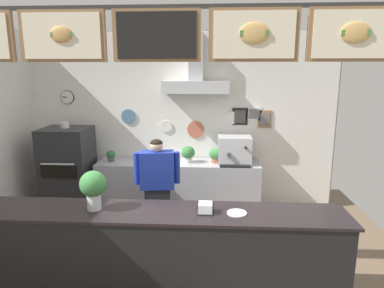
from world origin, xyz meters
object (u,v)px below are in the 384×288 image
Objects in this scene: condiment_plate at (237,213)px; pizza_oven at (69,172)px; potted_basil at (111,155)px; napkin_holder at (205,208)px; shop_worker at (157,191)px; basil_vase at (93,187)px; potted_sage at (215,155)px; espresso_machine at (234,150)px; potted_oregano at (188,153)px.

pizza_oven is at bearing 140.94° from condiment_plate.
condiment_plate is at bearing -39.06° from pizza_oven.
napkin_holder is at bearing -54.74° from potted_basil.
shop_worker is 3.77× the size of basil_vase.
potted_sage is at bearing 94.65° from condiment_plate.
espresso_machine reaches higher than potted_basil.
potted_sage is at bearing 86.99° from napkin_holder.
potted_basil is at bearing 179.45° from potted_oregano.
espresso_machine reaches higher than napkin_holder.
shop_worker is 1.56m from condiment_plate.
pizza_oven is 2.97× the size of espresso_machine.
pizza_oven reaches higher than potted_basil.
shop_worker is at bearing -49.97° from potted_basil.
shop_worker is at bearing -106.36° from potted_oregano.
potted_oregano reaches higher than potted_sage.
potted_sage is 1.33× the size of potted_basil.
potted_oregano is (0.34, 1.15, 0.25)m from shop_worker.
napkin_holder is (2.32, -2.13, 0.32)m from pizza_oven.
potted_sage is (0.80, 1.17, 0.23)m from shop_worker.
potted_sage reaches higher than potted_basil.
espresso_machine is at bearing 4.02° from pizza_oven.
potted_oregano is (-0.46, -0.01, 0.02)m from potted_sage.
pizza_oven reaches higher than potted_oregano.
condiment_plate is (0.19, -2.35, -0.00)m from potted_sage.
potted_basil is at bearing 17.28° from pizza_oven.
shop_worker reaches higher than condiment_plate.
basil_vase is at bearing 179.10° from condiment_plate.
shop_worker is at bearing 68.35° from basil_vase.
napkin_holder is (-0.12, -2.34, 0.04)m from potted_sage.
pizza_oven is at bearing -162.72° from potted_basil.
potted_basil is 2.87m from napkin_holder.
potted_oregano is 1.32m from potted_basil.
potted_oregano is 1.41× the size of condiment_plate.
shop_worker reaches higher than basil_vase.
shop_worker is 1.23m from potted_oregano.
napkin_holder is 1.15m from basil_vase.
potted_sage is 2.65m from basil_vase.
potted_basil is 0.95× the size of condiment_plate.
shop_worker is 1.63m from espresso_machine.
condiment_plate is (0.99, -1.18, 0.23)m from shop_worker.
potted_oregano is at bearing -178.42° from potted_sage.
basil_vase reaches higher than potted_sage.
condiment_plate is 1.47m from basil_vase.
shop_worker is at bearing -30.16° from pizza_oven.
basil_vase reaches higher than napkin_holder.
basil_vase is (-1.45, 0.02, 0.23)m from condiment_plate.
pizza_oven is 5.75× the size of potted_oregano.
pizza_oven reaches higher than basil_vase.
potted_oregano is at bearing 105.52° from condiment_plate.
potted_oregano is at bearing 98.18° from napkin_holder.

